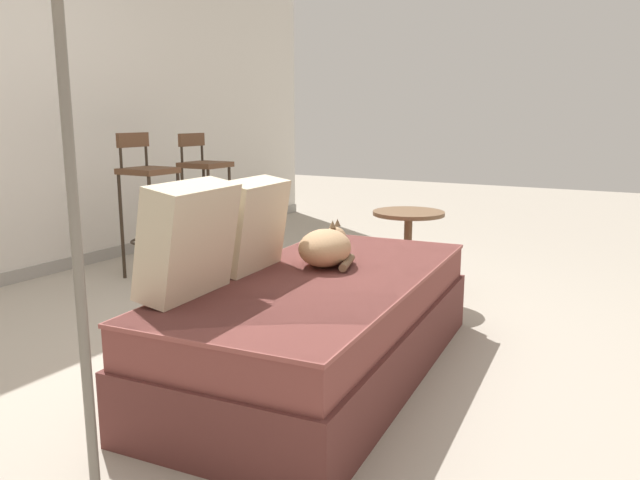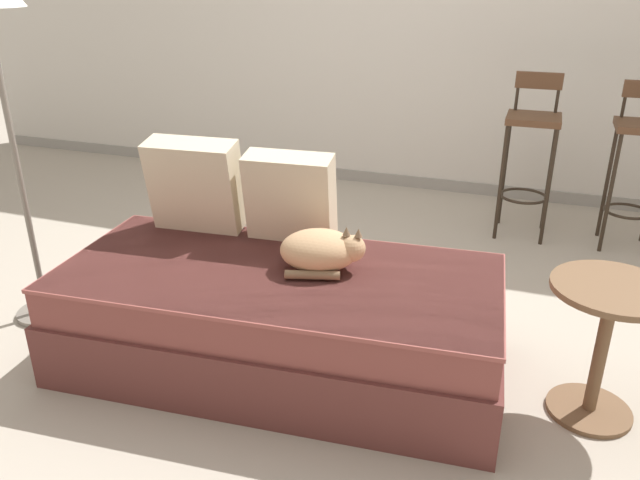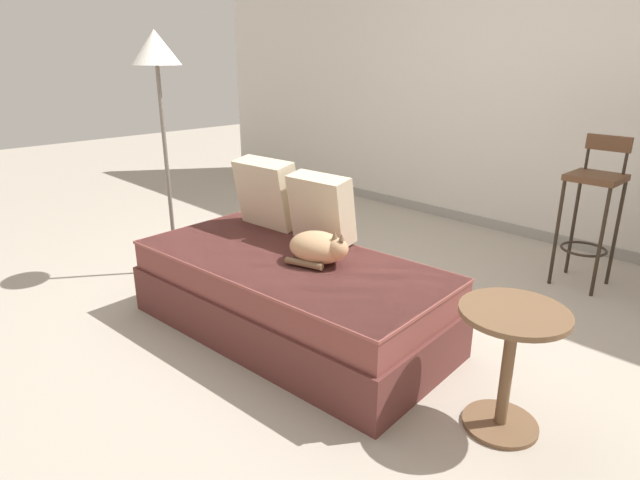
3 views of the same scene
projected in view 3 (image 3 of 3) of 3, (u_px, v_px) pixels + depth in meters
name	position (u px, v px, depth m)	size (l,w,h in m)	color
ground_plane	(337.00, 309.00, 3.37)	(16.00, 16.00, 0.00)	#A89E8E
wall_back_panel	(528.00, 82.00, 4.42)	(8.00, 0.10, 2.60)	silver
wall_baseboard_trim	(507.00, 227.00, 4.80)	(8.00, 0.02, 0.09)	gray
couch	(289.00, 295.00, 3.03)	(1.90, 1.00, 0.45)	brown
throw_pillow_corner	(267.00, 193.00, 3.43)	(0.44, 0.26, 0.44)	beige
throw_pillow_middle	(321.00, 208.00, 3.15)	(0.41, 0.23, 0.41)	beige
cat	(319.00, 248.00, 2.87)	(0.38, 0.32, 0.20)	tan
bar_stool_near_window	(593.00, 199.00, 3.55)	(0.32, 0.32, 1.02)	#2D2319
side_table	(509.00, 353.00, 2.20)	(0.44, 0.44, 0.56)	brown
floor_lamp	(158.00, 72.00, 3.50)	(0.32, 0.32, 1.67)	slate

